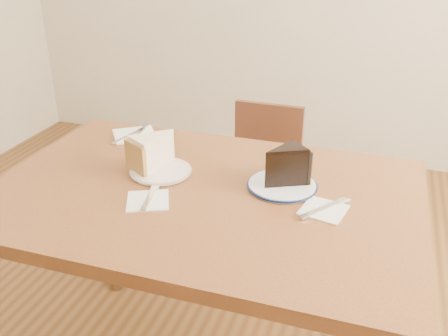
# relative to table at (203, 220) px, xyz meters

# --- Properties ---
(table) EXTENTS (1.20, 0.80, 0.75)m
(table) POSITION_rel_table_xyz_m (0.00, 0.00, 0.00)
(table) COLOR #4A2814
(table) RESTS_ON ground
(chair_far) EXTENTS (0.37, 0.37, 0.73)m
(chair_far) POSITION_rel_table_xyz_m (-0.02, 0.74, -0.25)
(chair_far) COLOR #361A10
(chair_far) RESTS_ON ground
(plate_cream) EXTENTS (0.18, 0.18, 0.01)m
(plate_cream) POSITION_rel_table_xyz_m (-0.16, 0.06, 0.10)
(plate_cream) COLOR silver
(plate_cream) RESTS_ON table
(plate_navy) EXTENTS (0.19, 0.19, 0.01)m
(plate_navy) POSITION_rel_table_xyz_m (0.21, 0.09, 0.10)
(plate_navy) COLOR white
(plate_navy) RESTS_ON table
(carrot_cake) EXTENTS (0.15, 0.16, 0.09)m
(carrot_cake) POSITION_rel_table_xyz_m (-0.18, 0.09, 0.15)
(carrot_cake) COLOR #EEE1C5
(carrot_cake) RESTS_ON plate_cream
(chocolate_cake) EXTENTS (0.14, 0.14, 0.10)m
(chocolate_cake) POSITION_rel_table_xyz_m (0.21, 0.08, 0.16)
(chocolate_cake) COLOR black
(chocolate_cake) RESTS_ON plate_navy
(napkin_cream) EXTENTS (0.15, 0.15, 0.00)m
(napkin_cream) POSITION_rel_table_xyz_m (-0.12, -0.11, 0.10)
(napkin_cream) COLOR white
(napkin_cream) RESTS_ON table
(napkin_navy) EXTENTS (0.13, 0.13, 0.00)m
(napkin_navy) POSITION_rel_table_xyz_m (0.34, -0.00, 0.10)
(napkin_navy) COLOR white
(napkin_navy) RESTS_ON table
(napkin_spare) EXTENTS (0.20, 0.20, 0.00)m
(napkin_spare) POSITION_rel_table_xyz_m (-0.37, 0.30, 0.10)
(napkin_spare) COLOR white
(napkin_spare) RESTS_ON table
(fork_cream) EXTENTS (0.04, 0.14, 0.00)m
(fork_cream) POSITION_rel_table_xyz_m (-0.12, -0.09, 0.10)
(fork_cream) COLOR silver
(fork_cream) RESTS_ON napkin_cream
(knife_navy) EXTENTS (0.11, 0.15, 0.00)m
(knife_navy) POSITION_rel_table_xyz_m (0.34, -0.00, 0.10)
(knife_navy) COLOR silver
(knife_navy) RESTS_ON napkin_navy
(fork_spare) EXTENTS (0.04, 0.14, 0.00)m
(fork_spare) POSITION_rel_table_xyz_m (-0.36, 0.34, 0.10)
(fork_spare) COLOR silver
(fork_spare) RESTS_ON napkin_spare
(knife_spare) EXTENTS (0.05, 0.16, 0.00)m
(knife_spare) POSITION_rel_table_xyz_m (-0.38, 0.27, 0.10)
(knife_spare) COLOR silver
(knife_spare) RESTS_ON napkin_spare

